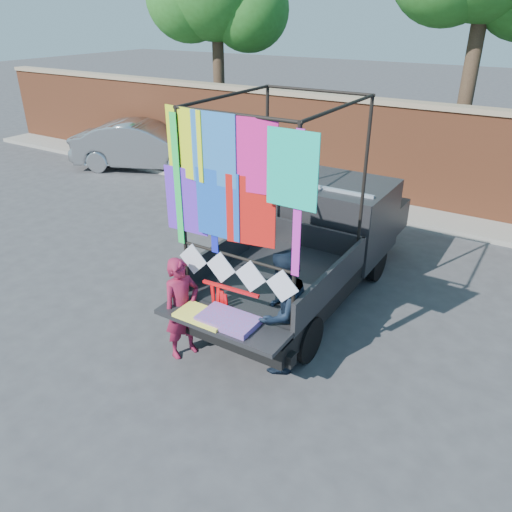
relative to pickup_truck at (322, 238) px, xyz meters
The scene contains 8 objects.
ground 2.40m from the pickup_truck, 91.04° to the right, with size 90.00×90.00×0.00m, color #38383A.
brick_wall 4.79m from the pickup_truck, 90.48° to the left, with size 30.00×0.45×2.61m.
curb 4.16m from the pickup_truck, 90.57° to the left, with size 30.00×1.20×0.12m, color gray.
pickup_truck is the anchor object (origin of this frame).
sedan 8.76m from the pickup_truck, 154.44° to the left, with size 1.54×4.43×1.46m, color #A7AAAE.
woman 3.13m from the pickup_truck, 103.80° to the right, with size 0.57×0.37×1.55m, color maroon.
man 2.62m from the pickup_truck, 76.63° to the right, with size 0.88×0.68×1.80m, color black.
streamer_bundle 2.81m from the pickup_truck, 93.41° to the right, with size 0.88×0.10×0.61m.
Camera 1 is at (3.37, -5.35, 4.59)m, focal length 35.00 mm.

